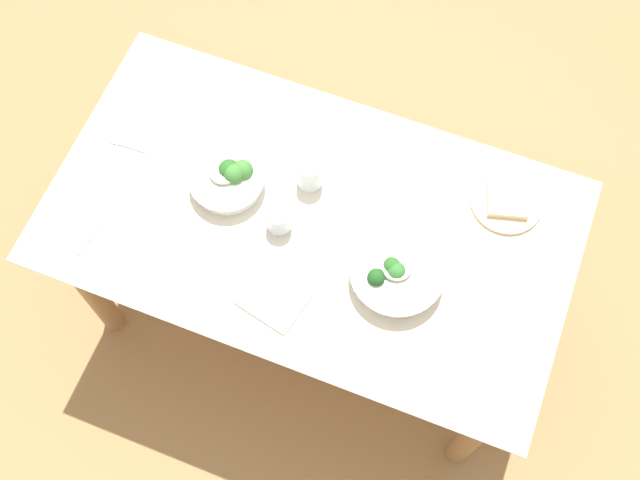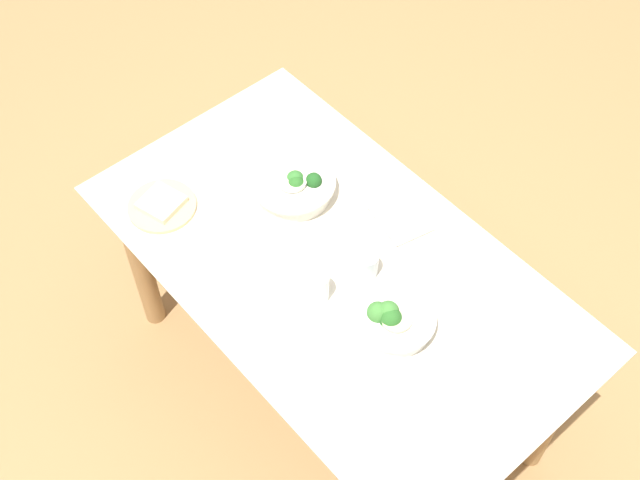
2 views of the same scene
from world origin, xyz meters
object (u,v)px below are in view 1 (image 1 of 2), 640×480
object	(u,v)px
water_glass_center	(310,173)
water_glass_side	(279,219)
broccoli_bowl_near	(396,274)
bread_side_plate	(507,201)
fork_by_near_bowl	(88,242)
napkin_folded_upper	(273,300)
table_knife_left	(370,207)
broccoli_bowl_far	(229,178)
fork_by_far_bowl	(127,146)

from	to	relation	value
water_glass_center	water_glass_side	distance (m)	0.16
broccoli_bowl_near	bread_side_plate	distance (m)	0.39
fork_by_near_bowl	napkin_folded_upper	bearing A→B (deg)	98.67
napkin_folded_upper	table_knife_left	bearing A→B (deg)	66.93
fork_by_near_bowl	table_knife_left	size ratio (longest dim) A/B	0.51
water_glass_center	fork_by_near_bowl	bearing A→B (deg)	-141.81
table_knife_left	napkin_folded_upper	distance (m)	0.38
broccoli_bowl_near	napkin_folded_upper	world-z (taller)	broccoli_bowl_near
water_glass_center	napkin_folded_upper	size ratio (longest dim) A/B	0.61
broccoli_bowl_far	fork_by_far_bowl	distance (m)	0.33
broccoli_bowl_far	table_knife_left	size ratio (longest dim) A/B	1.08
fork_by_near_bowl	napkin_folded_upper	xyz separation A→B (m)	(0.54, 0.03, 0.00)
water_glass_center	fork_by_far_bowl	distance (m)	0.54
broccoli_bowl_near	water_glass_side	distance (m)	0.35
broccoli_bowl_near	table_knife_left	xyz separation A→B (m)	(-0.13, 0.18, -0.03)
water_glass_center	fork_by_near_bowl	distance (m)	0.64
broccoli_bowl_far	fork_by_near_bowl	size ratio (longest dim) A/B	2.12
water_glass_side	napkin_folded_upper	xyz separation A→B (m)	(0.07, -0.21, -0.04)
bread_side_plate	water_glass_center	bearing A→B (deg)	-165.71
bread_side_plate	broccoli_bowl_far	bearing A→B (deg)	-163.00
bread_side_plate	napkin_folded_upper	xyz separation A→B (m)	(-0.50, -0.50, -0.01)
bread_side_plate	table_knife_left	world-z (taller)	bread_side_plate
fork_by_far_bowl	table_knife_left	distance (m)	0.72
broccoli_bowl_far	water_glass_center	world-z (taller)	water_glass_center
water_glass_center	napkin_folded_upper	distance (m)	0.37
water_glass_center	bread_side_plate	bearing A→B (deg)	14.29
broccoli_bowl_near	fork_by_near_bowl	bearing A→B (deg)	-166.22
water_glass_side	table_knife_left	bearing A→B (deg)	32.99
fork_by_far_bowl	napkin_folded_upper	distance (m)	0.64
broccoli_bowl_near	table_knife_left	distance (m)	0.22
fork_by_near_bowl	water_glass_side	bearing A→B (deg)	122.39
bread_side_plate	water_glass_center	size ratio (longest dim) A/B	2.04
broccoli_bowl_far	water_glass_side	size ratio (longest dim) A/B	2.60
bread_side_plate	broccoli_bowl_near	bearing A→B (deg)	-123.40
broccoli_bowl_far	fork_by_far_bowl	bearing A→B (deg)	178.92
table_knife_left	napkin_folded_upper	world-z (taller)	napkin_folded_upper
broccoli_bowl_near	bread_side_plate	size ratio (longest dim) A/B	1.24
bread_side_plate	water_glass_side	size ratio (longest dim) A/B	2.47
broccoli_bowl_near	table_knife_left	bearing A→B (deg)	126.85
water_glass_center	fork_by_near_bowl	size ratio (longest dim) A/B	0.99
broccoli_bowl_far	fork_by_near_bowl	xyz separation A→B (m)	(-0.29, -0.30, -0.04)
water_glass_center	table_knife_left	distance (m)	0.19
broccoli_bowl_far	water_glass_center	size ratio (longest dim) A/B	2.15
water_glass_center	broccoli_bowl_near	bearing A→B (deg)	-31.06
broccoli_bowl_far	bread_side_plate	size ratio (longest dim) A/B	1.05
water_glass_side	fork_by_far_bowl	distance (m)	0.51
fork_by_far_bowl	water_glass_side	bearing A→B (deg)	170.00
bread_side_plate	fork_by_far_bowl	world-z (taller)	bread_side_plate
water_glass_side	bread_side_plate	bearing A→B (deg)	27.39
broccoli_bowl_near	water_glass_center	size ratio (longest dim) A/B	2.54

